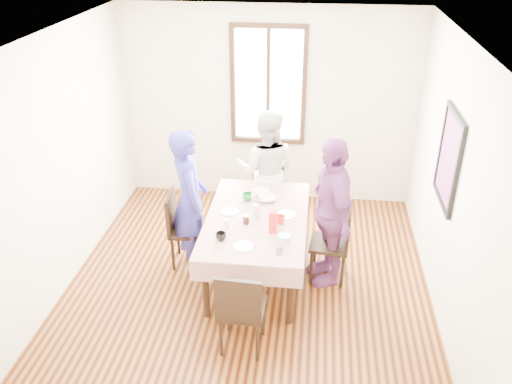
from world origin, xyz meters
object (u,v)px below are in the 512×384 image
chair_far (267,194)px  person_far (267,171)px  person_left (189,200)px  person_right (330,212)px  chair_left (189,229)px  dining_table (257,247)px  chair_near (242,308)px  chair_right (329,243)px

chair_far → person_far: 0.34m
person_left → chair_far: bearing=-61.9°
chair_far → person_right: 1.39m
chair_left → chair_far: size_ratio=1.00×
dining_table → chair_near: size_ratio=1.81×
person_left → chair_near: bearing=-171.8°
chair_far → person_far: person_far is taller
chair_right → dining_table: bearing=99.2°
person_far → person_right: size_ratio=0.93×
chair_right → person_right: person_right is taller
dining_table → chair_right: size_ratio=1.81×
dining_table → chair_near: chair_near is taller
chair_left → person_right: person_right is taller
chair_far → chair_near: same height
chair_right → chair_far: 1.35m
person_left → person_right: 1.57m
chair_left → person_left: (0.02, 0.00, 0.39)m
chair_left → chair_right: bearing=82.4°
chair_right → chair_near: 1.43m
dining_table → person_right: person_right is taller
person_left → person_right: size_ratio=0.99×
person_left → person_far: person_left is taller
person_right → dining_table: bearing=-103.4°
chair_far → person_right: person_right is taller
chair_left → person_far: 1.30m
chair_far → chair_left: bearing=50.9°
chair_right → chair_far: (-0.81, 1.08, 0.00)m
chair_near → chair_right: bearing=58.4°
chair_near → chair_left: bearing=124.8°
person_far → chair_right: bearing=131.2°
chair_near → person_right: bearing=59.1°
chair_far → person_far: (0.00, -0.02, 0.34)m
chair_left → chair_near: same height
chair_near → person_far: person_far is taller
chair_right → chair_near: size_ratio=1.00×
dining_table → person_left: (-0.79, 0.15, 0.47)m
chair_right → chair_near: same height
chair_left → chair_near: 1.52m
chair_far → person_left: person_left is taller
chair_left → person_left: person_left is taller
dining_table → person_left: size_ratio=0.98×
chair_far → person_far: size_ratio=0.57×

